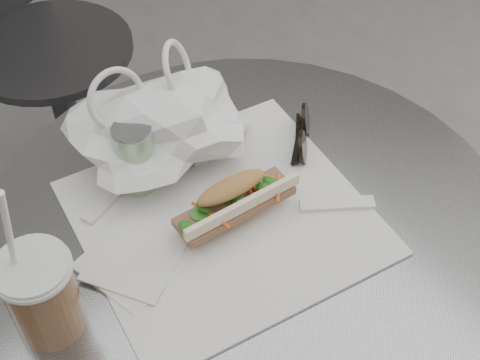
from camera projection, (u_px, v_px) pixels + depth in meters
cafe_table at (247, 329)px, 1.12m from camera, size 0.76×0.76×0.74m
chair_far at (49, 86)px, 1.74m from camera, size 0.41×0.44×0.77m
sandwich_paper at (224, 217)px, 0.93m from camera, size 0.43×0.42×0.00m
banh_mi at (234, 202)px, 0.90m from camera, size 0.22×0.10×0.07m
iced_coffee at (42, 294)px, 0.77m from camera, size 0.09×0.09×0.26m
sunglasses at (302, 135)px, 1.02m from camera, size 0.10×0.09×0.05m
plastic_bag at (161, 127)px, 0.96m from camera, size 0.31×0.28×0.12m
napkin_stack at (135, 260)px, 0.88m from camera, size 0.15×0.15×0.01m
drink_can at (136, 157)px, 0.93m from camera, size 0.06×0.06×0.11m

